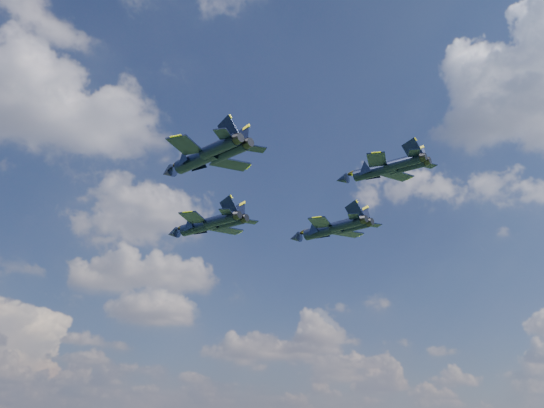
{
  "coord_description": "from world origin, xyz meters",
  "views": [
    {
      "loc": [
        -35.61,
        -74.05,
        24.43
      ],
      "look_at": [
        -6.31,
        3.06,
        55.45
      ],
      "focal_mm": 40.0,
      "sensor_mm": 36.0,
      "label": 1
    }
  ],
  "objects": [
    {
      "name": "jet_lead",
      "position": [
        -13.48,
        18.83,
        56.04
      ],
      "size": [
        13.09,
        16.98,
        4.19
      ],
      "rotation": [
        0.0,
        0.0,
        0.57
      ],
      "color": "black"
    },
    {
      "name": "jet_right",
      "position": [
        5.78,
        12.1,
        55.49
      ],
      "size": [
        12.31,
        16.63,
        4.02
      ],
      "rotation": [
        0.0,
        0.0,
        0.49
      ],
      "color": "black"
    },
    {
      "name": "jet_left",
      "position": [
        -19.64,
        -3.74,
        57.34
      ],
      "size": [
        12.32,
        16.77,
        4.03
      ],
      "rotation": [
        0.0,
        0.0,
        0.46
      ],
      "color": "black"
    },
    {
      "name": "jet_slot",
      "position": [
        1.95,
        -11.62,
        55.91
      ],
      "size": [
        10.37,
        13.04,
        3.24
      ],
      "rotation": [
        0.0,
        0.0,
        0.59
      ],
      "color": "black"
    }
  ]
}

